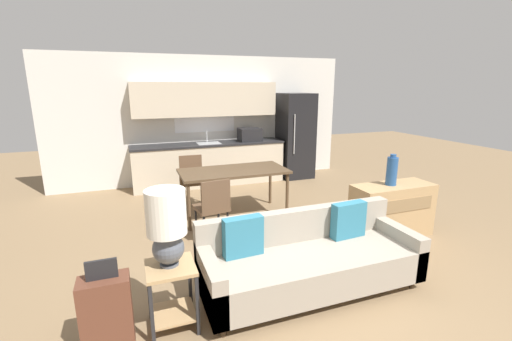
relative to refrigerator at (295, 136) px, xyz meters
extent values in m
plane|color=#7F6647|center=(-2.00, -4.23, -0.96)|extent=(20.00, 20.00, 0.00)
cube|color=silver|center=(-2.00, 0.40, 0.39)|extent=(6.40, 0.06, 2.70)
cube|color=white|center=(-2.01, 0.36, 0.73)|extent=(1.30, 0.01, 1.18)
cube|color=beige|center=(-2.00, 0.06, -0.53)|extent=(3.17, 0.62, 0.86)
cube|color=#232326|center=(-2.00, 0.06, -0.08)|extent=(3.20, 0.65, 0.04)
cube|color=#B2B5B7|center=(-2.02, 0.01, -0.05)|extent=(0.48, 0.36, 0.01)
cylinder|color=#B7BABC|center=(-2.02, 0.18, 0.06)|extent=(0.02, 0.02, 0.24)
cube|color=beige|center=(-2.00, 0.20, 0.84)|extent=(3.01, 0.34, 0.70)
cube|color=black|center=(-1.10, 0.01, 0.08)|extent=(0.48, 0.36, 0.28)
cube|color=black|center=(0.00, 0.00, 0.00)|extent=(0.71, 0.70, 1.91)
cylinder|color=silver|center=(-0.21, -0.37, 0.10)|extent=(0.02, 0.02, 0.86)
cube|color=brown|center=(-2.05, -1.89, -0.21)|extent=(1.70, 0.83, 0.04)
cylinder|color=brown|center=(-2.84, -2.25, -0.59)|extent=(0.05, 0.05, 0.73)
cylinder|color=brown|center=(-1.26, -2.25, -0.59)|extent=(0.05, 0.05, 0.73)
cylinder|color=brown|center=(-2.84, -1.54, -0.59)|extent=(0.05, 0.05, 0.73)
cylinder|color=brown|center=(-1.26, -1.54, -0.59)|extent=(0.05, 0.05, 0.73)
cylinder|color=#3D2D1E|center=(-2.96, -4.55, -0.91)|extent=(0.05, 0.05, 0.10)
cylinder|color=#3D2D1E|center=(-0.90, -4.55, -0.91)|extent=(0.05, 0.05, 0.10)
cylinder|color=#3D2D1E|center=(-2.96, -3.91, -0.91)|extent=(0.05, 0.05, 0.10)
cylinder|color=#3D2D1E|center=(-0.90, -3.91, -0.91)|extent=(0.05, 0.05, 0.10)
cube|color=gray|center=(-1.93, -4.23, -0.69)|extent=(2.26, 0.80, 0.34)
cube|color=gray|center=(-1.93, -3.90, -0.51)|extent=(2.26, 0.14, 0.69)
cube|color=gray|center=(-2.99, -4.23, -0.62)|extent=(0.14, 0.80, 0.48)
cube|color=gray|center=(-0.87, -4.23, -0.62)|extent=(0.14, 0.80, 0.48)
cube|color=teal|center=(-2.60, -4.03, -0.32)|extent=(0.41, 0.14, 0.40)
cube|color=teal|center=(-1.37, -4.03, -0.32)|extent=(0.41, 0.15, 0.40)
cube|color=tan|center=(-3.33, -4.27, -0.38)|extent=(0.41, 0.41, 0.03)
cube|color=tan|center=(-3.33, -4.27, -0.83)|extent=(0.37, 0.37, 0.02)
cube|color=#232326|center=(-3.52, -4.46, -0.68)|extent=(0.03, 0.03, 0.56)
cube|color=#232326|center=(-3.15, -4.46, -0.68)|extent=(0.03, 0.03, 0.56)
cube|color=#232326|center=(-3.52, -4.09, -0.68)|extent=(0.03, 0.03, 0.56)
cube|color=#232326|center=(-3.15, -4.09, -0.68)|extent=(0.03, 0.03, 0.56)
cylinder|color=#4C515B|center=(-3.34, -4.25, -0.36)|extent=(0.16, 0.16, 0.02)
sphere|color=#4C515B|center=(-3.34, -4.25, -0.21)|extent=(0.27, 0.27, 0.27)
cylinder|color=white|center=(-3.34, -4.25, 0.11)|extent=(0.33, 0.33, 0.38)
cube|color=tan|center=(-0.19, -3.40, -0.58)|extent=(1.16, 0.45, 0.75)
cube|color=olive|center=(-0.19, -3.63, -0.43)|extent=(0.93, 0.01, 0.18)
cylinder|color=#234C84|center=(-0.24, -3.38, -0.02)|extent=(0.15, 0.15, 0.39)
cylinder|color=#234C84|center=(-0.24, -3.38, 0.20)|extent=(0.08, 0.08, 0.04)
cube|color=brown|center=(-2.60, -1.23, -0.51)|extent=(0.43, 0.43, 0.04)
cube|color=brown|center=(-2.59, -1.03, -0.28)|extent=(0.40, 0.04, 0.42)
cylinder|color=black|center=(-2.77, -1.40, -0.74)|extent=(0.03, 0.03, 0.43)
cylinder|color=black|center=(-2.43, -1.40, -0.74)|extent=(0.03, 0.03, 0.43)
cylinder|color=black|center=(-2.76, -1.06, -0.74)|extent=(0.03, 0.03, 0.43)
cylinder|color=black|center=(-2.42, -1.06, -0.74)|extent=(0.03, 0.03, 0.43)
cube|color=brown|center=(-2.60, -2.62, -0.51)|extent=(0.47, 0.47, 0.04)
cube|color=brown|center=(-2.57, -2.81, -0.28)|extent=(0.40, 0.08, 0.42)
cylinder|color=black|center=(-2.45, -2.43, -0.74)|extent=(0.03, 0.03, 0.43)
cylinder|color=black|center=(-2.79, -2.47, -0.74)|extent=(0.03, 0.03, 0.43)
cylinder|color=black|center=(-2.40, -2.76, -0.74)|extent=(0.03, 0.03, 0.43)
cylinder|color=black|center=(-2.74, -2.81, -0.74)|extent=(0.03, 0.03, 0.43)
cube|color=brown|center=(-3.85, -4.36, -0.64)|extent=(0.39, 0.22, 0.63)
cube|color=black|center=(-3.85, -4.36, -0.25)|extent=(0.23, 0.02, 0.16)
camera|label=1|loc=(-3.56, -6.99, 1.13)|focal=24.00mm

